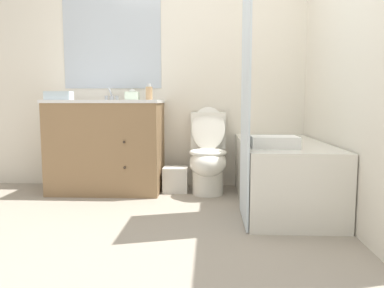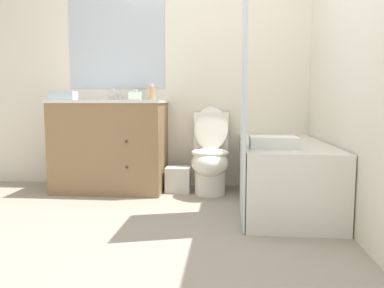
% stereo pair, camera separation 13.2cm
% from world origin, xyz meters
% --- Properties ---
extents(ground_plane, '(14.00, 14.00, 0.00)m').
position_xyz_m(ground_plane, '(0.00, 0.00, 0.00)').
color(ground_plane, gray).
extents(wall_back, '(8.00, 0.06, 2.50)m').
position_xyz_m(wall_back, '(-0.01, 1.61, 1.25)').
color(wall_back, silver).
rests_on(wall_back, ground_plane).
extents(wall_right, '(0.05, 2.58, 2.50)m').
position_xyz_m(wall_right, '(1.28, 0.79, 1.25)').
color(wall_right, silver).
rests_on(wall_right, ground_plane).
extents(vanity_cabinet, '(1.08, 0.61, 0.90)m').
position_xyz_m(vanity_cabinet, '(-0.72, 1.30, 0.46)').
color(vanity_cabinet, olive).
rests_on(vanity_cabinet, ground_plane).
extents(sink_faucet, '(0.14, 0.12, 0.12)m').
position_xyz_m(sink_faucet, '(-0.72, 1.50, 0.93)').
color(sink_faucet, silver).
rests_on(sink_faucet, vanity_cabinet).
extents(toilet, '(0.35, 0.64, 0.83)m').
position_xyz_m(toilet, '(0.28, 1.25, 0.36)').
color(toilet, silver).
rests_on(toilet, ground_plane).
extents(bathtub, '(0.69, 1.47, 0.55)m').
position_xyz_m(bathtub, '(0.90, 0.85, 0.28)').
color(bathtub, silver).
rests_on(bathtub, ground_plane).
extents(shower_curtain, '(0.01, 0.58, 2.03)m').
position_xyz_m(shower_curtain, '(0.55, 0.43, 1.02)').
color(shower_curtain, silver).
rests_on(shower_curtain, ground_plane).
extents(wastebasket, '(0.24, 0.20, 0.24)m').
position_xyz_m(wastebasket, '(-0.04, 1.29, 0.12)').
color(wastebasket, silver).
rests_on(wastebasket, ground_plane).
extents(tissue_box, '(0.13, 0.11, 0.11)m').
position_xyz_m(tissue_box, '(-0.49, 1.44, 0.94)').
color(tissue_box, silver).
rests_on(tissue_box, vanity_cabinet).
extents(soap_dispenser, '(0.07, 0.07, 0.15)m').
position_xyz_m(soap_dispenser, '(-0.29, 1.25, 0.97)').
color(soap_dispenser, tan).
rests_on(soap_dispenser, vanity_cabinet).
extents(hand_towel_folded, '(0.24, 0.12, 0.08)m').
position_xyz_m(hand_towel_folded, '(-1.10, 1.10, 0.94)').
color(hand_towel_folded, silver).
rests_on(hand_towel_folded, vanity_cabinet).
extents(bath_towel_folded, '(0.34, 0.22, 0.08)m').
position_xyz_m(bath_towel_folded, '(0.77, 0.45, 0.59)').
color(bath_towel_folded, white).
rests_on(bath_towel_folded, bathtub).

